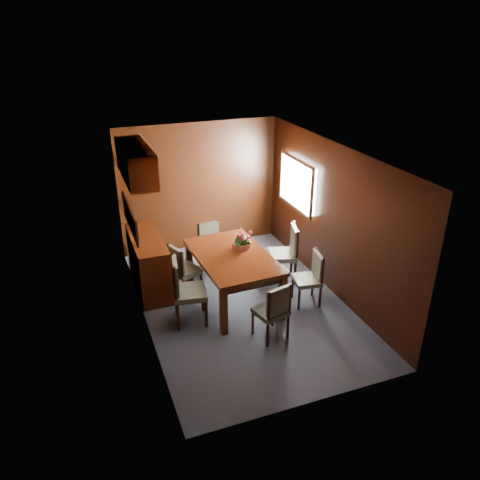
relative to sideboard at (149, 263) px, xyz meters
name	(u,v)px	position (x,y,z in m)	size (l,w,h in m)	color
ground	(242,303)	(1.25, -1.00, -0.45)	(4.50, 4.50, 0.00)	#3B4350
room_shell	(228,199)	(1.15, -0.67, 1.18)	(3.06, 4.52, 2.41)	black
sideboard	(149,263)	(0.00, 0.00, 0.00)	(0.48, 1.40, 0.90)	#321206
dining_table	(233,261)	(1.15, -0.84, 0.23)	(1.14, 1.74, 0.79)	#321206
chair_left_near	(184,287)	(0.30, -1.15, 0.12)	(0.54, 0.56, 1.02)	black
chair_left_far	(182,267)	(0.46, -0.40, 0.03)	(0.51, 0.52, 0.87)	black
chair_right_near	(311,275)	(2.25, -1.33, 0.03)	(0.45, 0.46, 0.86)	black
chair_right_far	(287,250)	(2.23, -0.54, 0.09)	(0.56, 0.57, 0.98)	black
chair_head	(274,309)	(1.34, -1.98, 0.03)	(0.49, 0.48, 0.86)	black
chair_foot	(211,244)	(1.15, 0.27, 0.03)	(0.45, 0.44, 0.86)	black
flower_centerpiece	(242,239)	(1.36, -0.67, 0.49)	(0.31, 0.31, 0.31)	#B25036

